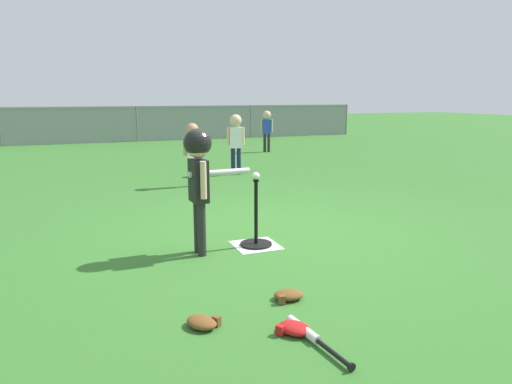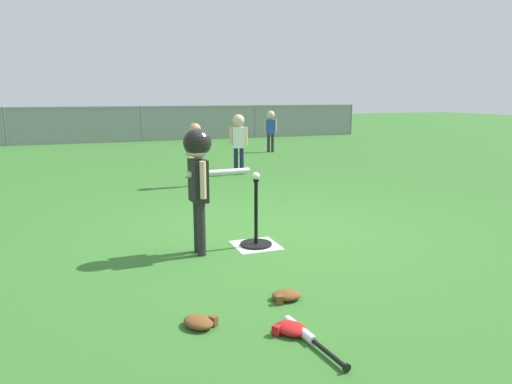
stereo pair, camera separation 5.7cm
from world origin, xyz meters
name	(u,v)px [view 1 (the left image)]	position (x,y,z in m)	size (l,w,h in m)	color
ground_plane	(275,233)	(0.00, 0.00, 0.00)	(60.00, 60.00, 0.00)	#336B28
home_plate	(256,245)	(-0.36, -0.33, 0.00)	(0.44, 0.44, 0.01)	white
batting_tee	(256,235)	(-0.36, -0.33, 0.11)	(0.32, 0.32, 0.67)	black
baseball_on_tee	(256,176)	(-0.36, -0.33, 0.71)	(0.07, 0.07, 0.07)	white
batter_child	(199,166)	(-0.94, -0.36, 0.85)	(0.64, 0.34, 1.19)	#262626
fielder_deep_center	(267,126)	(2.83, 6.96, 0.70)	(0.30, 0.22, 1.09)	#262626
fielder_deep_left	(193,146)	(-0.18, 2.96, 0.67)	(0.31, 0.21, 1.04)	#262626
fielder_near_left	(236,136)	(0.87, 3.83, 0.73)	(0.33, 0.23, 1.14)	#191E4C
spare_bat_silver	(309,334)	(-0.73, -2.15, 0.03)	(0.13, 0.64, 0.06)	silver
glove_by_plate	(202,322)	(-1.30, -1.76, 0.04)	(0.25, 0.27, 0.07)	brown
glove_near_bats	(294,328)	(-0.78, -2.06, 0.04)	(0.26, 0.27, 0.07)	#B21919
glove_tossed_aside	(288,295)	(-0.60, -1.59, 0.04)	(0.25, 0.21, 0.07)	brown
outfield_fence	(137,123)	(0.00, 11.21, 0.62)	(16.06, 0.06, 1.15)	slate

